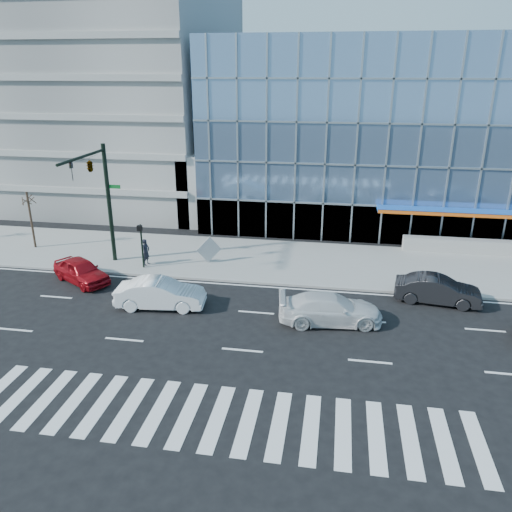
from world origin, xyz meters
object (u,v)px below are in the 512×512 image
at_px(street_tree_near, 28,200).
at_px(dark_sedan, 438,290).
at_px(traffic_signal, 96,179).
at_px(tilted_panel, 209,250).
at_px(white_suv, 330,309).
at_px(red_sedan, 81,271).
at_px(ped_signal_post, 141,239).
at_px(pedestrian, 146,252).
at_px(white_sedan, 160,294).

xyz_separation_m(street_tree_near, dark_sedan, (28.04, -4.50, -2.99)).
xyz_separation_m(traffic_signal, tilted_panel, (6.60, 2.09, -5.10)).
height_order(traffic_signal, dark_sedan, traffic_signal).
relative_size(street_tree_near, tilted_panel, 3.25).
xyz_separation_m(street_tree_near, tilted_panel, (13.60, -0.84, -2.71)).
xyz_separation_m(traffic_signal, dark_sedan, (21.04, -1.57, -5.38)).
bearing_deg(tilted_panel, traffic_signal, 158.84).
distance_m(street_tree_near, tilted_panel, 13.89).
distance_m(traffic_signal, street_tree_near, 7.96).
bearing_deg(white_suv, tilted_panel, 41.91).
bearing_deg(street_tree_near, red_sedan, -38.59).
bearing_deg(ped_signal_post, dark_sedan, -5.98).
xyz_separation_m(red_sedan, tilted_panel, (7.15, 4.31, 0.31)).
bearing_deg(traffic_signal, street_tree_near, 157.29).
relative_size(white_suv, pedestrian, 3.00).
distance_m(ped_signal_post, white_suv, 13.72).
bearing_deg(white_sedan, traffic_signal, 43.55).
distance_m(dark_sedan, pedestrian, 18.69).
xyz_separation_m(dark_sedan, red_sedan, (-21.59, -0.65, -0.03)).
distance_m(white_suv, pedestrian, 13.88).
bearing_deg(traffic_signal, red_sedan, -104.03).
distance_m(traffic_signal, white_sedan, 9.08).
height_order(white_suv, red_sedan, white_suv).
xyz_separation_m(white_suv, red_sedan, (-15.59, 2.81, -0.03)).
xyz_separation_m(ped_signal_post, white_sedan, (3.08, -5.15, -1.32)).
relative_size(street_tree_near, white_sedan, 0.85).
distance_m(ped_signal_post, pedestrian, 1.23).
relative_size(white_suv, white_sedan, 1.09).
distance_m(red_sedan, pedestrian, 4.42).
height_order(ped_signal_post, dark_sedan, ped_signal_post).
xyz_separation_m(red_sedan, pedestrian, (3.07, 3.17, 0.30)).
relative_size(ped_signal_post, red_sedan, 0.68).
relative_size(traffic_signal, ped_signal_post, 2.67).
bearing_deg(white_sedan, red_sedan, 61.46).
relative_size(street_tree_near, white_suv, 0.78).
bearing_deg(white_sedan, ped_signal_post, 25.00).
relative_size(ped_signal_post, dark_sedan, 0.63).
bearing_deg(pedestrian, red_sedan, 148.05).
height_order(street_tree_near, white_suv, street_tree_near).
xyz_separation_m(white_suv, tilted_panel, (-8.44, 7.12, 0.28)).
height_order(dark_sedan, tilted_panel, tilted_panel).
bearing_deg(traffic_signal, tilted_panel, 17.60).
xyz_separation_m(traffic_signal, red_sedan, (-0.55, -2.22, -5.41)).
xyz_separation_m(white_sedan, red_sedan, (-6.13, 2.56, -0.07)).
bearing_deg(white_suv, white_sedan, 80.51).
xyz_separation_m(white_sedan, tilted_panel, (1.02, 6.87, 0.24)).
relative_size(ped_signal_post, pedestrian, 1.66).
relative_size(white_sedan, pedestrian, 2.75).
bearing_deg(street_tree_near, pedestrian, -11.76).
bearing_deg(white_suv, dark_sedan, -68.00).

